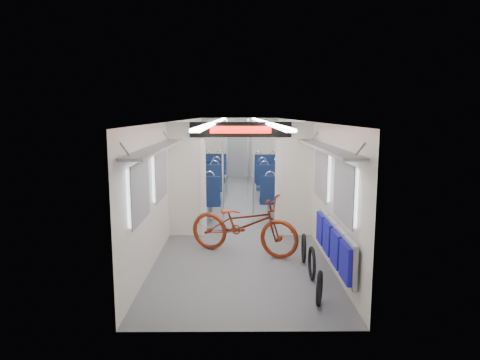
{
  "coord_description": "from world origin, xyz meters",
  "views": [
    {
      "loc": [
        -0.07,
        -10.55,
        2.47
      ],
      "look_at": [
        -0.01,
        -1.55,
        1.06
      ],
      "focal_mm": 32.0,
      "sensor_mm": 36.0,
      "label": 1
    }
  ],
  "objects": [
    {
      "name": "stanchion_near_right",
      "position": [
        0.28,
        -1.38,
        1.15
      ],
      "size": [
        0.04,
        0.04,
        2.3
      ],
      "primitive_type": "cylinder",
      "color": "silver",
      "rests_on": "ground"
    },
    {
      "name": "stanchion_far_right",
      "position": [
        0.25,
        1.93,
        1.15
      ],
      "size": [
        0.04,
        0.04,
        2.3
      ],
      "primitive_type": "cylinder",
      "color": "silver",
      "rests_on": "ground"
    },
    {
      "name": "bicycle",
      "position": [
        0.04,
        -3.22,
        0.53
      ],
      "size": [
        2.13,
        1.43,
        1.06
      ],
      "primitive_type": "imported",
      "rotation": [
        0.0,
        0.0,
        1.17
      ],
      "color": "maroon",
      "rests_on": "ground"
    },
    {
      "name": "stanchion_near_left",
      "position": [
        -0.37,
        -1.67,
        1.15
      ],
      "size": [
        0.04,
        0.04,
        2.3
      ],
      "primitive_type": "cylinder",
      "color": "silver",
      "rests_on": "ground"
    },
    {
      "name": "flip_bench",
      "position": [
        1.35,
        -4.5,
        0.58
      ],
      "size": [
        0.12,
        2.15,
        0.57
      ],
      "color": "gray",
      "rests_on": "carriage"
    },
    {
      "name": "seat_bay_far_left",
      "position": [
        -0.93,
        3.48,
        0.57
      ],
      "size": [
        0.96,
        2.31,
        1.17
      ],
      "color": "#0E1C40",
      "rests_on": "ground"
    },
    {
      "name": "bike_hoop_c",
      "position": [
        1.04,
        -3.71,
        0.22
      ],
      "size": [
        0.09,
        0.49,
        0.49
      ],
      "primitive_type": "torus",
      "rotation": [
        1.57,
        0.0,
        1.5
      ],
      "color": "black",
      "rests_on": "ground"
    },
    {
      "name": "seat_bay_far_right",
      "position": [
        0.93,
        3.46,
        0.56
      ],
      "size": [
        0.94,
        2.23,
        1.15
      ],
      "color": "#0E1C40",
      "rests_on": "ground"
    },
    {
      "name": "seat_bay_near_right",
      "position": [
        0.93,
        0.33,
        0.56
      ],
      "size": [
        0.94,
        2.22,
        1.15
      ],
      "color": "#0E1C40",
      "rests_on": "ground"
    },
    {
      "name": "bike_hoop_b",
      "position": [
        1.05,
        -4.45,
        0.23
      ],
      "size": [
        0.06,
        0.51,
        0.51
      ],
      "primitive_type": "torus",
      "rotation": [
        1.57,
        0.0,
        1.55
      ],
      "color": "black",
      "rests_on": "ground"
    },
    {
      "name": "stanchion_far_left",
      "position": [
        -0.37,
        1.95,
        1.15
      ],
      "size": [
        0.05,
        0.05,
        2.3
      ],
      "primitive_type": "cylinder",
      "color": "silver",
      "rests_on": "ground"
    },
    {
      "name": "seat_bay_near_left",
      "position": [
        -0.94,
        0.16,
        0.58
      ],
      "size": [
        0.96,
        2.32,
        1.18
      ],
      "color": "#0E1C40",
      "rests_on": "ground"
    },
    {
      "name": "carriage",
      "position": [
        0.0,
        -0.27,
        1.5
      ],
      "size": [
        12.0,
        12.02,
        2.31
      ],
      "color": "#515456",
      "rests_on": "ground"
    },
    {
      "name": "bike_hoop_a",
      "position": [
        0.99,
        -5.33,
        0.21
      ],
      "size": [
        0.18,
        0.46,
        0.47
      ],
      "primitive_type": "torus",
      "rotation": [
        1.57,
        0.0,
        1.28
      ],
      "color": "black",
      "rests_on": "ground"
    }
  ]
}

